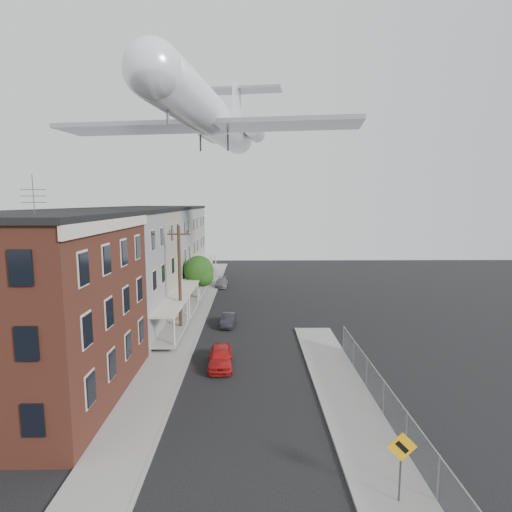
{
  "coord_description": "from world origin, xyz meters",
  "views": [
    {
      "loc": [
        0.26,
        -14.08,
        10.87
      ],
      "look_at": [
        0.5,
        6.75,
        8.04
      ],
      "focal_mm": 28.0,
      "sensor_mm": 36.0,
      "label": 1
    }
  ],
  "objects_px": {
    "street_tree": "(200,272)",
    "warning_sign": "(401,456)",
    "car_mid": "(228,320)",
    "car_far": "(222,283)",
    "airplane": "(213,118)",
    "car_near": "(221,357)",
    "utility_pole": "(180,278)"
  },
  "relations": [
    {
      "from": "street_tree",
      "to": "warning_sign",
      "type": "bearing_deg",
      "value": -69.42
    },
    {
      "from": "street_tree",
      "to": "car_mid",
      "type": "height_order",
      "value": "street_tree"
    },
    {
      "from": "car_far",
      "to": "airplane",
      "type": "height_order",
      "value": "airplane"
    },
    {
      "from": "car_near",
      "to": "airplane",
      "type": "distance_m",
      "value": 22.81
    },
    {
      "from": "car_far",
      "to": "car_mid",
      "type": "bearing_deg",
      "value": -84.02
    },
    {
      "from": "street_tree",
      "to": "car_near",
      "type": "height_order",
      "value": "street_tree"
    },
    {
      "from": "warning_sign",
      "to": "car_near",
      "type": "height_order",
      "value": "warning_sign"
    },
    {
      "from": "car_near",
      "to": "car_far",
      "type": "bearing_deg",
      "value": 91.46
    },
    {
      "from": "airplane",
      "to": "utility_pole",
      "type": "bearing_deg",
      "value": -107.32
    },
    {
      "from": "utility_pole",
      "to": "airplane",
      "type": "xyz_separation_m",
      "value": [
        2.21,
        7.09,
        14.07
      ]
    },
    {
      "from": "car_mid",
      "to": "car_far",
      "type": "xyz_separation_m",
      "value": [
        -1.8,
        16.39,
        0.0
      ]
    },
    {
      "from": "warning_sign",
      "to": "utility_pole",
      "type": "bearing_deg",
      "value": 120.48
    },
    {
      "from": "utility_pole",
      "to": "car_near",
      "type": "distance_m",
      "value": 8.71
    },
    {
      "from": "utility_pole",
      "to": "car_far",
      "type": "height_order",
      "value": "utility_pole"
    },
    {
      "from": "utility_pole",
      "to": "street_tree",
      "type": "height_order",
      "value": "utility_pole"
    },
    {
      "from": "car_near",
      "to": "car_far",
      "type": "height_order",
      "value": "car_near"
    },
    {
      "from": "car_near",
      "to": "street_tree",
      "type": "bearing_deg",
      "value": 99.16
    },
    {
      "from": "street_tree",
      "to": "airplane",
      "type": "height_order",
      "value": "airplane"
    },
    {
      "from": "utility_pole",
      "to": "airplane",
      "type": "relative_size",
      "value": 0.29
    },
    {
      "from": "warning_sign",
      "to": "airplane",
      "type": "bearing_deg",
      "value": 108.99
    },
    {
      "from": "car_mid",
      "to": "car_far",
      "type": "relative_size",
      "value": 0.87
    },
    {
      "from": "car_mid",
      "to": "airplane",
      "type": "bearing_deg",
      "value": 111.95
    },
    {
      "from": "airplane",
      "to": "warning_sign",
      "type": "bearing_deg",
      "value": -71.01
    },
    {
      "from": "street_tree",
      "to": "car_far",
      "type": "relative_size",
      "value": 1.41
    },
    {
      "from": "airplane",
      "to": "street_tree",
      "type": "bearing_deg",
      "value": 123.64
    },
    {
      "from": "street_tree",
      "to": "car_far",
      "type": "height_order",
      "value": "street_tree"
    },
    {
      "from": "street_tree",
      "to": "car_far",
      "type": "bearing_deg",
      "value": 78.97
    },
    {
      "from": "airplane",
      "to": "car_near",
      "type": "bearing_deg",
      "value": -83.45
    },
    {
      "from": "car_mid",
      "to": "airplane",
      "type": "xyz_separation_m",
      "value": [
        -1.59,
        4.98,
        18.21
      ]
    },
    {
      "from": "utility_pole",
      "to": "car_far",
      "type": "distance_m",
      "value": 19.07
    },
    {
      "from": "car_mid",
      "to": "car_far",
      "type": "distance_m",
      "value": 16.49
    },
    {
      "from": "car_near",
      "to": "car_mid",
      "type": "distance_m",
      "value": 8.85
    }
  ]
}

